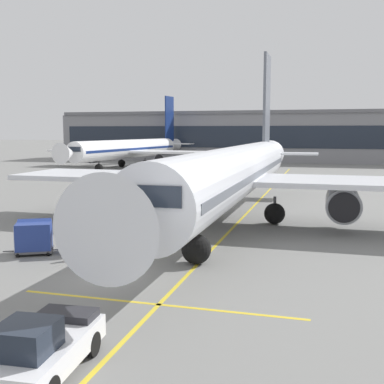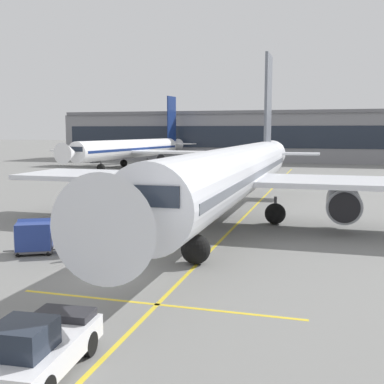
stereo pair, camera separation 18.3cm
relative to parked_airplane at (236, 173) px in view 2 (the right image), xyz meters
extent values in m
plane|color=slate|center=(-3.34, -14.53, -3.83)|extent=(600.00, 600.00, 0.00)
cylinder|color=silver|center=(0.00, -0.80, 0.10)|extent=(3.79, 34.36, 3.73)
cube|color=slate|center=(0.00, -0.80, 0.10)|extent=(3.82, 32.98, 0.45)
cone|color=silver|center=(-0.03, -19.84, 0.10)|extent=(3.55, 3.74, 3.55)
cone|color=silver|center=(0.03, 19.36, 0.38)|extent=(3.18, 5.98, 3.17)
cube|color=silver|center=(-8.90, 0.07, -0.46)|extent=(16.33, 6.90, 0.36)
cylinder|color=#93969E|center=(-7.58, -0.61, -1.79)|extent=(2.32, 4.47, 2.31)
cylinder|color=black|center=(-7.58, -2.90, -1.79)|extent=(1.97, 0.12, 1.97)
cube|color=silver|center=(8.90, 0.05, -0.46)|extent=(16.33, 6.90, 0.36)
cylinder|color=#93969E|center=(7.58, -0.64, -1.79)|extent=(2.32, 4.47, 2.31)
cylinder|color=black|center=(7.57, -2.92, -1.79)|extent=(1.97, 0.12, 1.97)
cube|color=slate|center=(0.03, 17.87, 6.00)|extent=(0.29, 4.12, 10.31)
cube|color=silver|center=(0.03, 17.57, 0.66)|extent=(11.10, 2.77, 0.20)
cube|color=#1E2633|center=(-0.03, -17.23, 0.66)|extent=(2.62, 1.68, 0.82)
cylinder|color=#47474C|center=(-0.02, -11.10, -2.40)|extent=(0.22, 0.22, 1.28)
sphere|color=black|center=(-0.02, -11.10, -3.04)|extent=(1.57, 1.57, 1.57)
cylinder|color=#47474C|center=(-2.80, 0.92, -2.40)|extent=(0.22, 0.22, 1.28)
sphere|color=black|center=(-2.80, 0.92, -3.04)|extent=(1.57, 1.57, 1.57)
cylinder|color=#47474C|center=(2.80, 0.92, -2.40)|extent=(0.22, 0.22, 1.28)
sphere|color=black|center=(2.80, 0.92, -3.04)|extent=(1.57, 1.57, 1.57)
cube|color=gold|center=(-5.00, -7.98, -3.33)|extent=(3.74, 3.14, 0.44)
cube|color=black|center=(-5.99, -8.16, -2.76)|extent=(0.80, 0.79, 0.70)
cylinder|color=#333338|center=(-5.41, -7.81, -2.71)|extent=(0.08, 0.08, 0.80)
cube|color=gold|center=(-4.07, -7.41, -1.86)|extent=(4.43, 3.19, 2.63)
cube|color=black|center=(-4.07, -7.41, -1.77)|extent=(4.23, 2.99, 2.48)
cube|color=#333338|center=(-3.84, -7.79, -1.74)|extent=(3.94, 2.45, 2.65)
cube|color=#333338|center=(-4.30, -7.04, -1.74)|extent=(3.94, 2.45, 2.65)
cylinder|color=black|center=(-3.60, -7.99, -3.55)|extent=(0.58, 0.46, 0.56)
cylinder|color=black|center=(-4.37, -6.73, -3.55)|extent=(0.58, 0.46, 0.56)
cylinder|color=black|center=(-5.63, -9.23, -3.55)|extent=(0.58, 0.46, 0.56)
cylinder|color=black|center=(-6.40, -7.98, -3.55)|extent=(0.58, 0.46, 0.56)
cube|color=#515156|center=(-7.02, -10.51, -3.62)|extent=(2.51, 2.34, 0.12)
cylinder|color=#4C4C51|center=(-8.22, -11.12, -3.63)|extent=(0.65, 0.38, 0.07)
cube|color=silver|center=(-7.02, -10.51, -2.81)|extent=(2.38, 2.20, 1.50)
cube|color=silver|center=(-7.21, -10.14, -2.29)|extent=(2.03, 1.57, 0.74)
cube|color=silver|center=(-7.88, -10.95, -2.81)|extent=(0.68, 1.29, 1.38)
sphere|color=black|center=(-8.05, -10.27, -3.68)|extent=(0.30, 0.30, 0.30)
sphere|color=black|center=(-7.42, -11.48, -3.68)|extent=(0.30, 0.30, 0.30)
sphere|color=black|center=(-6.62, -9.54, -3.68)|extent=(0.30, 0.30, 0.30)
sphere|color=black|center=(-6.00, -10.75, -3.68)|extent=(0.30, 0.30, 0.30)
cube|color=#515156|center=(-9.41, -11.53, -3.62)|extent=(2.51, 2.34, 0.12)
cylinder|color=#4C4C51|center=(-10.61, -12.14, -3.63)|extent=(0.65, 0.38, 0.07)
cube|color=navy|center=(-9.41, -11.53, -2.81)|extent=(2.38, 2.20, 1.50)
cube|color=navy|center=(-9.60, -11.16, -2.29)|extent=(2.03, 1.57, 0.74)
cube|color=silver|center=(-10.27, -11.97, -2.81)|extent=(0.68, 1.29, 1.38)
sphere|color=black|center=(-10.43, -11.29, -3.68)|extent=(0.30, 0.30, 0.30)
sphere|color=black|center=(-9.81, -12.50, -3.68)|extent=(0.30, 0.30, 0.30)
sphere|color=black|center=(-9.01, -10.56, -3.68)|extent=(0.30, 0.30, 0.30)
sphere|color=black|center=(-8.39, -11.77, -3.68)|extent=(0.30, 0.30, 0.30)
cube|color=silver|center=(-1.27, -23.36, -3.15)|extent=(2.41, 4.54, 0.70)
cube|color=#1E2633|center=(-1.21, -24.13, -2.40)|extent=(1.58, 1.64, 0.80)
cube|color=#28282D|center=(-1.39, -21.71, -2.68)|extent=(1.85, 1.09, 0.24)
cylinder|color=black|center=(-0.45, -21.93, -3.45)|extent=(0.33, 0.78, 0.76)
cylinder|color=black|center=(-2.29, -22.07, -3.45)|extent=(0.33, 0.78, 0.76)
cylinder|color=#333847|center=(-6.61, -9.14, -3.40)|extent=(0.15, 0.15, 0.86)
cylinder|color=#333847|center=(-6.45, -9.05, -3.40)|extent=(0.15, 0.15, 0.86)
cube|color=yellow|center=(-6.53, -9.10, -2.68)|extent=(0.45, 0.39, 0.58)
cube|color=white|center=(-6.59, -8.99, -2.68)|extent=(0.30, 0.17, 0.08)
sphere|color=#9E7051|center=(-6.53, -9.10, -2.27)|extent=(0.21, 0.21, 0.21)
sphere|color=yellow|center=(-6.53, -9.10, -2.20)|extent=(0.23, 0.23, 0.23)
cylinder|color=yellow|center=(-6.74, -9.21, -2.73)|extent=(0.09, 0.09, 0.56)
cylinder|color=yellow|center=(-6.32, -8.98, -2.73)|extent=(0.09, 0.09, 0.56)
cylinder|color=black|center=(-4.91, -7.63, -3.40)|extent=(0.15, 0.15, 0.86)
cylinder|color=black|center=(-4.80, -7.48, -3.40)|extent=(0.15, 0.15, 0.86)
cube|color=yellow|center=(-4.86, -7.56, -2.68)|extent=(0.42, 0.45, 0.58)
cube|color=white|center=(-4.95, -7.48, -2.68)|extent=(0.22, 0.28, 0.08)
sphere|color=beige|center=(-4.86, -7.56, -2.27)|extent=(0.21, 0.21, 0.21)
sphere|color=yellow|center=(-4.86, -7.56, -2.20)|extent=(0.23, 0.23, 0.23)
cylinder|color=yellow|center=(-5.00, -7.75, -2.73)|extent=(0.09, 0.09, 0.56)
cylinder|color=yellow|center=(-4.71, -7.36, -2.73)|extent=(0.09, 0.09, 0.56)
cylinder|color=#333847|center=(-5.82, -11.46, -3.40)|extent=(0.15, 0.15, 0.86)
cylinder|color=#333847|center=(-5.67, -11.37, -3.40)|extent=(0.15, 0.15, 0.86)
cube|color=orange|center=(-5.75, -11.42, -2.68)|extent=(0.45, 0.40, 0.58)
cube|color=white|center=(-5.81, -11.31, -2.68)|extent=(0.30, 0.18, 0.08)
sphere|color=beige|center=(-5.75, -11.42, -2.27)|extent=(0.21, 0.21, 0.21)
sphere|color=yellow|center=(-5.75, -11.42, -2.20)|extent=(0.23, 0.23, 0.23)
cylinder|color=orange|center=(-5.95, -11.54, -2.73)|extent=(0.09, 0.09, 0.56)
cylinder|color=orange|center=(-5.54, -11.30, -2.73)|extent=(0.09, 0.09, 0.56)
cube|color=black|center=(-6.50, -4.78, -3.81)|extent=(0.53, 0.53, 0.05)
cone|color=orange|center=(-6.50, -4.78, -3.50)|extent=(0.42, 0.42, 0.56)
cylinder|color=white|center=(-6.50, -4.78, -3.47)|extent=(0.23, 0.23, 0.07)
cube|color=black|center=(-5.52, -1.17, -3.81)|extent=(0.57, 0.57, 0.05)
cone|color=orange|center=(-5.52, -1.17, -3.48)|extent=(0.46, 0.46, 0.60)
cylinder|color=white|center=(-5.52, -1.17, -3.45)|extent=(0.25, 0.25, 0.07)
cube|color=black|center=(-6.83, -4.13, -3.81)|extent=(0.57, 0.57, 0.05)
cone|color=orange|center=(-6.83, -4.13, -3.48)|extent=(0.45, 0.45, 0.59)
cylinder|color=white|center=(-6.83, -4.13, -3.45)|extent=(0.25, 0.25, 0.07)
cube|color=yellow|center=(0.08, -0.80, -3.83)|extent=(0.20, 110.00, 0.01)
cube|color=yellow|center=(0.00, -17.24, -3.83)|extent=(12.00, 0.20, 0.01)
cube|color=gray|center=(2.53, 77.02, 1.48)|extent=(115.78, 14.20, 10.62)
cube|color=#1E2633|center=(2.53, 69.87, 1.74)|extent=(112.31, 0.10, 4.78)
cube|color=slate|center=(2.53, 75.60, 7.14)|extent=(114.63, 12.07, 0.70)
cylinder|color=white|center=(-29.10, 48.39, -0.25)|extent=(7.22, 33.86, 3.41)
cube|color=navy|center=(-29.10, 48.39, -0.25)|extent=(7.10, 32.53, 0.41)
cone|color=white|center=(-31.21, 29.95, -0.25)|extent=(3.61, 3.76, 3.24)
cone|color=white|center=(-26.87, 67.83, 0.01)|extent=(3.50, 5.75, 2.90)
cube|color=white|center=(-37.63, 50.21, -0.76)|extent=(16.67, 8.52, 0.36)
cylinder|color=#93969E|center=(-36.34, 49.38, -2.00)|extent=(2.60, 4.59, 2.11)
cylinder|color=black|center=(-36.60, 47.16, -2.00)|extent=(1.80, 0.32, 1.80)
cube|color=white|center=(-20.38, 48.23, -0.76)|extent=(16.67, 8.52, 0.36)
cylinder|color=#93969E|center=(-21.82, 47.72, -2.00)|extent=(2.60, 4.59, 2.11)
cylinder|color=black|center=(-22.08, 45.50, -2.00)|extent=(1.80, 0.32, 1.80)
cube|color=navy|center=(-27.03, 66.48, 5.49)|extent=(0.74, 4.05, 10.11)
cube|color=white|center=(-27.06, 66.21, 0.27)|extent=(11.12, 3.92, 0.20)
cube|color=#1E2633|center=(-30.94, 32.33, 0.27)|extent=(2.55, 1.80, 0.75)
cylinder|color=#47474C|center=(-30.25, 38.34, -2.53)|extent=(0.22, 0.22, 1.16)
sphere|color=black|center=(-30.25, 38.34, -3.12)|extent=(1.43, 1.43, 1.43)
cylinder|color=#47474C|center=(-31.45, 50.35, -2.53)|extent=(0.22, 0.22, 1.16)
sphere|color=black|center=(-31.45, 50.35, -3.12)|extent=(1.43, 1.43, 1.43)
cylinder|color=#47474C|center=(-26.37, 49.77, -2.53)|extent=(0.22, 0.22, 1.16)
sphere|color=black|center=(-26.37, 49.77, -3.12)|extent=(1.43, 1.43, 1.43)
camera|label=1|loc=(6.31, -34.66, 3.09)|focal=44.83mm
camera|label=2|loc=(6.49, -34.61, 3.09)|focal=44.83mm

